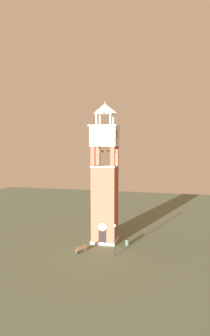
# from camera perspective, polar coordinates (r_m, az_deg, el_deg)

# --- Properties ---
(ground) EXTENTS (80.00, 80.00, 0.00)m
(ground) POSITION_cam_1_polar(r_m,az_deg,el_deg) (42.09, -0.00, -14.65)
(ground) COLOR #5B664C
(clock_tower) EXTENTS (3.93, 3.93, 19.94)m
(clock_tower) POSITION_cam_1_polar(r_m,az_deg,el_deg) (39.97, -0.00, -3.37)
(clock_tower) COLOR #9E4C38
(clock_tower) RESTS_ON ground
(park_bench) EXTENTS (1.32, 1.54, 0.95)m
(park_bench) POSITION_cam_1_polar(r_m,az_deg,el_deg) (38.09, -4.85, -16.11)
(park_bench) COLOR brown
(park_bench) RESTS_ON ground
(lamp_post) EXTENTS (0.36, 0.36, 4.16)m
(lamp_post) POSITION_cam_1_polar(r_m,az_deg,el_deg) (36.02, 2.00, -13.37)
(lamp_post) COLOR black
(lamp_post) RESTS_ON ground
(trash_bin) EXTENTS (0.52, 0.52, 0.80)m
(trash_bin) POSITION_cam_1_polar(r_m,az_deg,el_deg) (40.50, 4.56, -14.89)
(trash_bin) COLOR #38513D
(trash_bin) RESTS_ON ground
(shrub_near_entry) EXTENTS (0.80, 0.80, 0.99)m
(shrub_near_entry) POSITION_cam_1_polar(r_m,az_deg,el_deg) (44.21, 2.01, -12.96)
(shrub_near_entry) COLOR #336638
(shrub_near_entry) RESTS_ON ground
(shrub_left_of_tower) EXTENTS (0.84, 0.84, 0.85)m
(shrub_left_of_tower) POSITION_cam_1_polar(r_m,az_deg,el_deg) (44.15, -1.36, -13.08)
(shrub_left_of_tower) COLOR #336638
(shrub_left_of_tower) RESTS_ON ground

